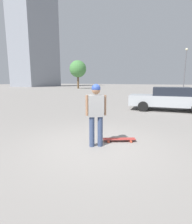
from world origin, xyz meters
TOP-DOWN VIEW (x-y plane):
  - ground_plane at (0.00, 0.00)m, footprint 220.00×220.00m
  - person at (0.00, 0.00)m, footprint 0.41×0.48m
  - skateboard at (0.68, -0.43)m, footprint 0.69×0.96m
  - car_parked_near at (7.61, -0.97)m, footprint 2.54×4.95m
  - building_block_distant at (42.93, 49.63)m, footprint 14.49×11.00m
  - tree_distant at (33.15, 23.84)m, footprint 4.22×4.22m
  - lamp_post at (19.87, -1.11)m, footprint 0.28×0.28m

SIDE VIEW (x-z plane):
  - ground_plane at x=0.00m, z-range 0.00..0.00m
  - skateboard at x=0.68m, z-range 0.03..0.12m
  - car_parked_near at x=7.61m, z-range 0.02..1.48m
  - person at x=0.00m, z-range 0.16..1.91m
  - lamp_post at x=19.87m, z-range 0.49..6.18m
  - tree_distant at x=33.15m, z-range 1.39..8.45m
  - building_block_distant at x=42.93m, z-range 0.00..35.83m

